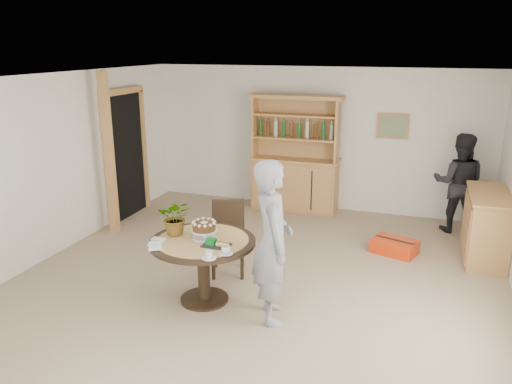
% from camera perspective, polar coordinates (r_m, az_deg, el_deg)
% --- Properties ---
extents(ground, '(7.00, 7.00, 0.00)m').
position_cam_1_polar(ground, '(6.13, -0.71, -11.35)').
color(ground, tan).
rests_on(ground, ground).
extents(room_shell, '(6.04, 7.04, 2.52)m').
position_cam_1_polar(room_shell, '(5.54, -0.72, 4.80)').
color(room_shell, white).
rests_on(room_shell, ground).
extents(doorway, '(0.13, 1.10, 2.18)m').
position_cam_1_polar(doorway, '(8.72, -14.67, 4.39)').
color(doorway, black).
rests_on(doorway, ground).
extents(pine_post, '(0.12, 0.12, 2.50)m').
position_cam_1_polar(pine_post, '(7.92, -16.47, 4.11)').
color(pine_post, tan).
rests_on(pine_post, ground).
extents(hutch, '(1.62, 0.54, 2.04)m').
position_cam_1_polar(hutch, '(8.88, 4.48, 2.32)').
color(hutch, tan).
rests_on(hutch, ground).
extents(sideboard, '(0.54, 1.26, 0.94)m').
position_cam_1_polar(sideboard, '(7.55, 24.85, -3.54)').
color(sideboard, tan).
rests_on(sideboard, ground).
extents(dining_table, '(1.20, 1.20, 0.76)m').
position_cam_1_polar(dining_table, '(5.72, -6.08, -6.86)').
color(dining_table, black).
rests_on(dining_table, ground).
extents(dining_chair, '(0.54, 0.54, 0.95)m').
position_cam_1_polar(dining_chair, '(6.46, -3.20, -4.65)').
color(dining_chair, black).
rests_on(dining_chair, ground).
extents(birthday_cake, '(0.30, 0.30, 0.20)m').
position_cam_1_polar(birthday_cake, '(5.66, -5.95, -4.08)').
color(birthday_cake, white).
rests_on(birthday_cake, dining_table).
extents(flower_vase, '(0.47, 0.44, 0.42)m').
position_cam_1_polar(flower_vase, '(5.78, -9.13, -2.84)').
color(flower_vase, '#3F7233').
rests_on(flower_vase, dining_table).
extents(gift_tray, '(0.30, 0.20, 0.08)m').
position_cam_1_polar(gift_tray, '(5.46, -4.63, -5.91)').
color(gift_tray, black).
rests_on(gift_tray, dining_table).
extents(coffee_cup_a, '(0.15, 0.15, 0.09)m').
position_cam_1_polar(coffee_cup_a, '(5.26, -3.44, -6.65)').
color(coffee_cup_a, silver).
rests_on(coffee_cup_a, dining_table).
extents(coffee_cup_b, '(0.15, 0.15, 0.08)m').
position_cam_1_polar(coffee_cup_b, '(5.16, -5.40, -7.22)').
color(coffee_cup_b, silver).
rests_on(coffee_cup_b, dining_table).
extents(napkins, '(0.24, 0.33, 0.03)m').
position_cam_1_polar(napkins, '(5.58, -11.33, -5.82)').
color(napkins, white).
rests_on(napkins, dining_table).
extents(teen_boy, '(0.65, 0.76, 1.77)m').
position_cam_1_polar(teen_boy, '(5.24, 1.87, -5.70)').
color(teen_boy, gray).
rests_on(teen_boy, ground).
extents(adult_person, '(0.80, 0.64, 1.57)m').
position_cam_1_polar(adult_person, '(8.38, 22.14, 0.95)').
color(adult_person, black).
rests_on(adult_person, ground).
extents(red_suitcase, '(0.70, 0.57, 0.21)m').
position_cam_1_polar(red_suitcase, '(7.41, 15.54, -6.01)').
color(red_suitcase, red).
rests_on(red_suitcase, ground).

